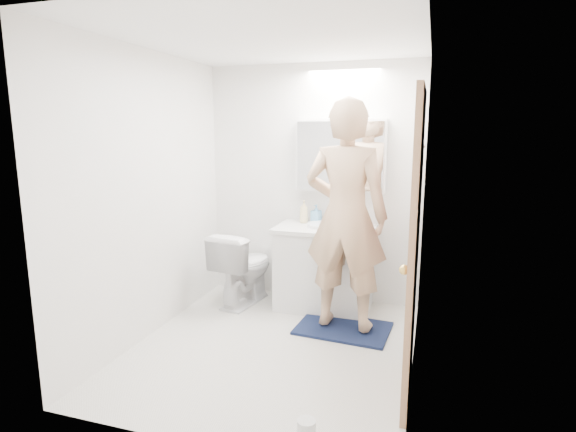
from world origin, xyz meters
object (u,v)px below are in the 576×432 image
at_px(vanity_cabinet, 324,270).
at_px(soap_bottle_b, 316,214).
at_px(medicine_cabinet, 341,156).
at_px(toilet, 244,267).
at_px(soap_bottle_a, 304,212).
at_px(person, 346,216).
at_px(toilet_paper_roll, 306,428).
at_px(toothbrush_cup, 347,220).

xyz_separation_m(vanity_cabinet, soap_bottle_b, (-0.13, 0.18, 0.52)).
bearing_deg(medicine_cabinet, toilet, -160.42).
xyz_separation_m(medicine_cabinet, soap_bottle_a, (-0.35, -0.06, -0.57)).
xyz_separation_m(person, toilet_paper_roll, (0.07, -1.49, -0.98)).
bearing_deg(toilet, soap_bottle_b, -147.28).
distance_m(vanity_cabinet, soap_bottle_a, 0.62).
bearing_deg(soap_bottle_a, vanity_cabinet, -30.55).
xyz_separation_m(soap_bottle_a, toothbrush_cup, (0.44, 0.01, -0.07)).
bearing_deg(toothbrush_cup, soap_bottle_b, 176.45).
bearing_deg(toilet_paper_roll, person, 92.55).
bearing_deg(toilet, vanity_cabinet, -162.68).
bearing_deg(person, soap_bottle_b, -52.51).
bearing_deg(toilet_paper_roll, medicine_cabinet, 96.63).
xyz_separation_m(toilet, soap_bottle_b, (0.68, 0.30, 0.54)).
distance_m(toilet, soap_bottle_b, 0.92).
distance_m(medicine_cabinet, soap_bottle_a, 0.67).
height_order(person, soap_bottle_a, person).
bearing_deg(person, toilet_paper_roll, 96.91).
xyz_separation_m(vanity_cabinet, person, (0.29, -0.46, 0.64)).
relative_size(toilet, toothbrush_cup, 7.25).
bearing_deg(soap_bottle_a, soap_bottle_b, 13.94).
bearing_deg(person, vanity_cabinet, -53.91).
bearing_deg(toilet_paper_roll, vanity_cabinet, 100.22).
relative_size(person, soap_bottle_b, 10.52).
xyz_separation_m(person, toothbrush_cup, (-0.10, 0.62, -0.16)).
xyz_separation_m(person, soap_bottle_a, (-0.54, 0.61, -0.09)).
bearing_deg(toothbrush_cup, medicine_cabinet, 150.52).
xyz_separation_m(person, soap_bottle_b, (-0.42, 0.64, -0.12)).
xyz_separation_m(vanity_cabinet, medicine_cabinet, (0.10, 0.21, 1.11)).
distance_m(soap_bottle_a, soap_bottle_b, 0.13).
bearing_deg(toilet_paper_roll, toilet, 122.40).
height_order(person, toothbrush_cup, person).
distance_m(medicine_cabinet, toilet_paper_roll, 2.61).
relative_size(medicine_cabinet, toilet, 1.17).
distance_m(toothbrush_cup, toilet_paper_roll, 2.27).
bearing_deg(toilet, person, 171.76).
bearing_deg(person, toilet, -13.15).
xyz_separation_m(soap_bottle_b, toilet_paper_roll, (0.48, -2.13, -0.86)).
relative_size(toilet, soap_bottle_b, 4.04).
bearing_deg(soap_bottle_b, vanity_cabinet, -53.49).
distance_m(medicine_cabinet, soap_bottle_b, 0.63).
bearing_deg(soap_bottle_a, toilet, -154.64).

